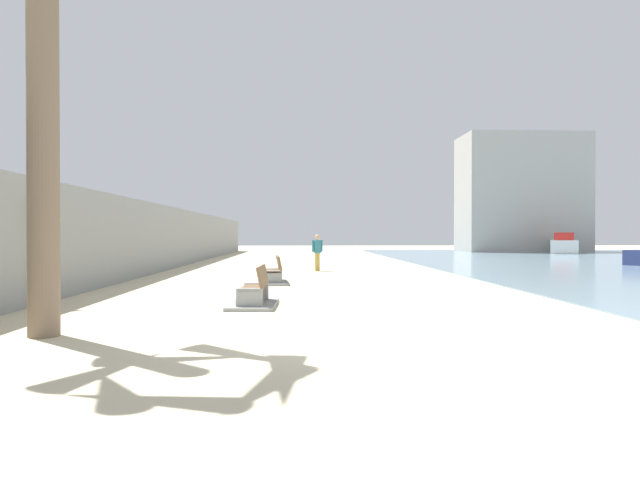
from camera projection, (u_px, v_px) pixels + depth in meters
ground_plane at (314, 270)px, 27.54m from camera, size 120.00×120.00×0.00m
seawall at (160, 238)px, 27.23m from camera, size 0.80×64.00×3.12m
bench_near at (254, 296)px, 13.53m from camera, size 1.18×2.14×0.98m
bench_far at (273, 277)px, 19.73m from camera, size 1.28×2.19×0.98m
person_walking at (317, 250)px, 26.45m from camera, size 0.51×0.27×1.73m
boat_far_right at (563, 245)px, 50.94m from camera, size 4.25×5.93×1.88m
pedestrian_sign at (43, 241)px, 13.37m from camera, size 0.85×0.08×2.52m
harbor_building at (521, 194)px, 56.31m from camera, size 12.00×6.00×11.68m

